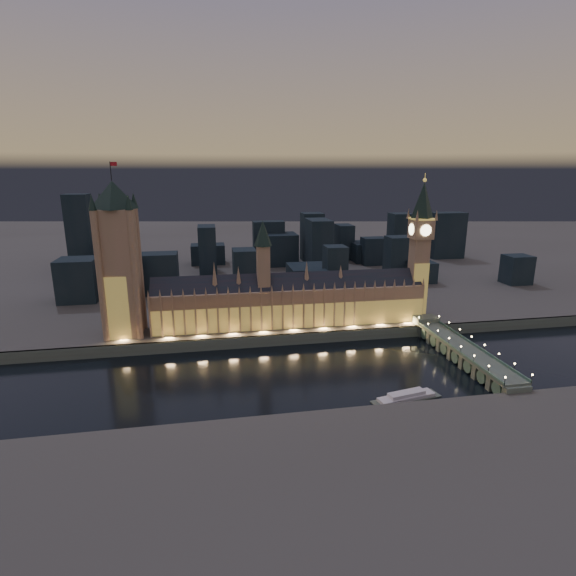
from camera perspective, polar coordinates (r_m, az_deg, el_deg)
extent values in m
plane|color=black|center=(284.17, 0.97, -10.31)|extent=(2000.00, 2000.00, 0.00)
cube|color=#43423A|center=(782.68, -6.40, 6.19)|extent=(2000.00, 960.00, 8.00)
cube|color=#4C5344|center=(319.64, -0.44, -6.58)|extent=(2000.00, 2.50, 8.00)
cube|color=#947B57|center=(334.56, 0.32, -2.32)|extent=(200.27, 22.86, 28.00)
cube|color=#B89A42|center=(326.51, 0.65, -3.68)|extent=(200.00, 0.50, 18.00)
cube|color=black|center=(329.94, 0.33, 0.50)|extent=(200.21, 19.13, 16.26)
cube|color=#947B57|center=(324.00, -3.15, 2.57)|extent=(9.00, 9.00, 32.00)
cone|color=black|center=(319.62, -3.22, 6.95)|extent=(13.00, 13.00, 18.00)
cube|color=#947B57|center=(322.12, -17.13, -3.69)|extent=(1.20, 1.20, 28.00)
cone|color=#947B57|center=(317.89, -17.35, -0.75)|extent=(2.00, 2.00, 6.00)
cube|color=#947B57|center=(321.21, -15.77, -3.64)|extent=(1.20, 1.20, 28.00)
cone|color=#947B57|center=(316.97, -15.97, -0.69)|extent=(2.00, 2.00, 6.00)
cube|color=#947B57|center=(320.48, -14.40, -3.59)|extent=(1.20, 1.20, 28.00)
cone|color=#947B57|center=(316.23, -14.59, -0.63)|extent=(2.00, 2.00, 6.00)
cube|color=#947B57|center=(319.94, -13.03, -3.53)|extent=(1.20, 1.20, 28.00)
cone|color=#947B57|center=(315.68, -13.20, -0.57)|extent=(2.00, 2.00, 6.00)
cube|color=#947B57|center=(319.58, -11.65, -3.47)|extent=(1.20, 1.20, 28.00)
cone|color=#947B57|center=(315.31, -11.80, -0.50)|extent=(2.00, 2.00, 6.00)
cube|color=#947B57|center=(319.40, -10.27, -3.41)|extent=(1.20, 1.20, 28.00)
cone|color=#947B57|center=(315.13, -10.41, -0.44)|extent=(2.00, 2.00, 6.00)
cube|color=#947B57|center=(319.41, -8.89, -3.35)|extent=(1.20, 1.20, 28.00)
cone|color=#947B57|center=(315.14, -9.01, -0.38)|extent=(2.00, 2.00, 6.00)
cube|color=#947B57|center=(319.60, -7.51, -3.28)|extent=(1.20, 1.20, 28.00)
cone|color=#947B57|center=(315.34, -7.61, -0.31)|extent=(2.00, 2.00, 6.00)
cube|color=#947B57|center=(319.98, -6.13, -3.22)|extent=(1.20, 1.20, 28.00)
cone|color=#947B57|center=(315.73, -6.22, -0.25)|extent=(2.00, 2.00, 6.00)
cube|color=#947B57|center=(320.55, -4.76, -3.15)|extent=(1.20, 1.20, 28.00)
cone|color=#947B57|center=(316.30, -4.83, -0.19)|extent=(2.00, 2.00, 6.00)
cube|color=#947B57|center=(321.30, -3.39, -3.08)|extent=(1.20, 1.20, 28.00)
cone|color=#947B57|center=(317.05, -3.45, -0.12)|extent=(2.00, 2.00, 6.00)
cube|color=#947B57|center=(322.23, -2.03, -3.01)|extent=(1.20, 1.20, 28.00)
cone|color=#947B57|center=(318.00, -2.07, -0.06)|extent=(2.00, 2.00, 6.00)
cube|color=#947B57|center=(323.34, -0.68, -2.94)|extent=(1.20, 1.20, 28.00)
cone|color=#947B57|center=(319.12, -0.70, 0.00)|extent=(2.00, 2.00, 6.00)
cube|color=#947B57|center=(324.62, 0.66, -2.87)|extent=(1.20, 1.20, 28.00)
cone|color=#947B57|center=(320.43, 0.65, 0.06)|extent=(2.00, 2.00, 6.00)
cube|color=#947B57|center=(326.09, 1.99, -2.79)|extent=(1.20, 1.20, 28.00)
cone|color=#947B57|center=(321.91, 2.00, 0.12)|extent=(2.00, 2.00, 6.00)
cube|color=#947B57|center=(327.73, 3.31, -2.72)|extent=(1.20, 1.20, 28.00)
cone|color=#947B57|center=(323.57, 3.33, 0.19)|extent=(2.00, 2.00, 6.00)
cube|color=#947B57|center=(329.54, 4.61, -2.64)|extent=(1.20, 1.20, 28.00)
cone|color=#947B57|center=(325.40, 4.65, 0.25)|extent=(2.00, 2.00, 6.00)
cube|color=#947B57|center=(331.52, 5.90, -2.57)|extent=(1.20, 1.20, 28.00)
cone|color=#947B57|center=(327.41, 5.95, 0.30)|extent=(2.00, 2.00, 6.00)
cube|color=#947B57|center=(333.66, 7.17, -2.49)|extent=(1.20, 1.20, 28.00)
cone|color=#947B57|center=(329.58, 7.24, 0.36)|extent=(2.00, 2.00, 6.00)
cube|color=#947B57|center=(335.97, 8.43, -2.41)|extent=(1.20, 1.20, 28.00)
cone|color=#947B57|center=(331.91, 8.50, 0.42)|extent=(2.00, 2.00, 6.00)
cube|color=#947B57|center=(338.43, 9.66, -2.34)|extent=(1.20, 1.20, 28.00)
cone|color=#947B57|center=(334.41, 9.75, 0.48)|extent=(2.00, 2.00, 6.00)
cube|color=#947B57|center=(341.05, 10.88, -2.26)|extent=(1.20, 1.20, 28.00)
cone|color=#947B57|center=(337.06, 10.99, 0.53)|extent=(2.00, 2.00, 6.00)
cube|color=#947B57|center=(343.83, 12.08, -2.18)|extent=(1.20, 1.20, 28.00)
cone|color=#947B57|center=(339.87, 12.20, 0.59)|extent=(2.00, 2.00, 6.00)
cube|color=#947B57|center=(346.75, 13.26, -2.11)|extent=(1.20, 1.20, 28.00)
cone|color=#947B57|center=(342.82, 13.39, 0.64)|extent=(2.00, 2.00, 6.00)
cube|color=#947B57|center=(349.82, 14.42, -2.03)|extent=(1.20, 1.20, 28.00)
cone|color=#947B57|center=(345.93, 14.56, 0.69)|extent=(2.00, 2.00, 6.00)
cube|color=#947B57|center=(353.03, 15.56, -1.96)|extent=(1.20, 1.20, 28.00)
cone|color=#947B57|center=(349.17, 15.71, 0.74)|extent=(2.00, 2.00, 6.00)
cube|color=#947B57|center=(356.37, 16.67, -1.88)|extent=(1.20, 1.20, 28.00)
cone|color=#947B57|center=(352.55, 16.83, 0.79)|extent=(2.00, 2.00, 6.00)
cone|color=#947B57|center=(322.42, -9.33, 1.79)|extent=(4.40, 4.40, 18.00)
cone|color=#947B57|center=(323.48, -6.31, 1.58)|extent=(4.40, 4.40, 14.00)
cone|color=#947B57|center=(330.16, 2.38, 2.10)|extent=(4.40, 4.40, 16.00)
cone|color=#947B57|center=(337.08, 6.70, 1.93)|extent=(4.40, 4.40, 12.00)
cube|color=#947B57|center=(327.36, -20.47, 1.73)|extent=(23.66, 23.66, 87.57)
cube|color=#B89A42|center=(322.07, -20.46, -2.49)|extent=(22.00, 0.50, 44.00)
cone|color=black|center=(320.40, -21.33, 10.96)|extent=(31.68, 31.68, 18.00)
cylinder|color=black|center=(319.99, -21.59, 13.63)|extent=(0.50, 0.50, 12.00)
cube|color=red|center=(319.60, -21.27, 14.47)|extent=(4.00, 0.15, 2.50)
cylinder|color=#947B57|center=(319.08, -22.74, 1.19)|extent=(4.40, 4.40, 87.57)
cone|color=black|center=(312.17, -23.64, 9.92)|extent=(5.20, 5.20, 10.00)
cylinder|color=#947B57|center=(340.06, -21.98, 2.05)|extent=(4.40, 4.40, 87.57)
cone|color=black|center=(333.59, -22.80, 10.25)|extent=(5.20, 5.20, 10.00)
cylinder|color=#947B57|center=(314.91, -18.84, 1.39)|extent=(4.40, 4.40, 87.57)
cone|color=black|center=(307.91, -19.61, 10.25)|extent=(5.20, 5.20, 10.00)
cylinder|color=#947B57|center=(336.15, -18.31, 2.25)|extent=(4.40, 4.40, 87.57)
cone|color=black|center=(329.60, -19.01, 10.55)|extent=(5.20, 5.20, 10.00)
cube|color=#947B57|center=(361.13, 16.11, 1.18)|extent=(12.46, 12.46, 62.10)
cube|color=#B89A42|center=(357.94, 16.43, -0.46)|extent=(12.00, 0.50, 44.00)
cube|color=#947B57|center=(354.44, 16.55, 7.19)|extent=(15.00, 15.00, 14.31)
cube|color=#F2C64C|center=(353.57, 16.64, 8.43)|extent=(15.75, 15.75, 1.20)
cone|color=black|center=(352.45, 16.81, 10.63)|extent=(18.00, 18.00, 26.00)
sphere|color=#F2C64C|center=(351.83, 16.99, 12.98)|extent=(2.80, 2.80, 2.80)
cylinder|color=#F2C64C|center=(351.78, 17.02, 13.38)|extent=(0.40, 0.40, 5.00)
cylinder|color=#FFF2BF|center=(347.58, 17.11, 7.01)|extent=(8.40, 0.50, 8.40)
cylinder|color=#FFF2BF|center=(361.33, 16.00, 7.36)|extent=(8.40, 0.50, 8.40)
cylinder|color=#FFF2BF|center=(351.05, 15.41, 7.20)|extent=(0.50, 8.40, 8.40)
cylinder|color=#FFF2BF|center=(357.96, 17.67, 7.17)|extent=(0.50, 8.40, 8.40)
cone|color=#947B57|center=(343.23, 16.11, 8.87)|extent=(2.60, 2.60, 8.00)
cone|color=#947B57|center=(356.70, 15.05, 9.15)|extent=(2.60, 2.60, 8.00)
cone|color=#947B57|center=(350.06, 18.34, 8.80)|extent=(2.60, 2.60, 8.00)
cone|color=#947B57|center=(363.28, 17.22, 9.09)|extent=(2.60, 2.60, 8.00)
cube|color=#4C5344|center=(310.25, 21.63, -7.27)|extent=(16.80, 100.00, 1.60)
cube|color=#3B5742|center=(305.73, 20.37, -7.19)|extent=(0.80, 100.00, 1.60)
cube|color=#3B5742|center=(313.92, 22.91, -6.87)|extent=(0.80, 100.00, 1.60)
cube|color=#4C5344|center=(355.10, 17.04, -4.22)|extent=(16.80, 12.00, 9.50)
cube|color=#4C5344|center=(275.13, 27.01, -11.93)|extent=(15.12, 4.00, 9.50)
cylinder|color=black|center=(267.11, 25.83, -10.61)|extent=(0.30, 0.30, 4.40)
sphere|color=#FFD88C|center=(266.19, 25.88, -10.16)|extent=(1.00, 1.00, 1.00)
cylinder|color=black|center=(276.45, 28.56, -10.09)|extent=(0.30, 0.30, 4.40)
sphere|color=#FFD88C|center=(275.56, 28.62, -9.66)|extent=(1.00, 1.00, 1.00)
cube|color=#4C5344|center=(285.30, 25.29, -10.76)|extent=(15.12, 4.00, 9.50)
cylinder|color=black|center=(277.57, 24.12, -9.45)|extent=(0.30, 0.30, 4.40)
sphere|color=#FFD88C|center=(276.68, 24.17, -9.01)|extent=(1.00, 1.00, 1.00)
cylinder|color=black|center=(286.57, 26.80, -9.00)|extent=(0.30, 0.30, 4.40)
sphere|color=#FFD88C|center=(285.71, 26.86, -8.58)|extent=(1.00, 1.00, 1.00)
cube|color=#4C5344|center=(295.81, 23.70, -9.67)|extent=(15.12, 4.00, 9.50)
cylinder|color=black|center=(288.36, 22.54, -8.37)|extent=(0.30, 0.30, 4.40)
sphere|color=#FFD88C|center=(287.51, 22.58, -7.94)|extent=(1.00, 1.00, 1.00)
cylinder|color=black|center=(297.03, 25.17, -7.98)|extent=(0.30, 0.30, 4.40)
sphere|color=#FFD88C|center=(296.20, 25.22, -7.57)|extent=(1.00, 1.00, 1.00)
cube|color=#4C5344|center=(306.62, 22.24, -8.64)|extent=(15.12, 4.00, 9.50)
cylinder|color=black|center=(299.45, 21.09, -7.36)|extent=(0.30, 0.30, 4.40)
sphere|color=#FFD88C|center=(298.62, 21.13, -6.95)|extent=(1.00, 1.00, 1.00)
cylinder|color=black|center=(307.80, 23.66, -7.02)|extent=(0.30, 0.30, 4.40)
sphere|color=#FFD88C|center=(307.00, 23.70, -6.62)|extent=(1.00, 1.00, 1.00)
cube|color=#4C5344|center=(317.71, 20.88, -7.68)|extent=(15.12, 4.00, 9.50)
cylinder|color=black|center=(310.79, 19.74, -6.42)|extent=(0.30, 0.30, 4.40)
sphere|color=#FFD88C|center=(310.00, 19.78, -6.02)|extent=(1.00, 1.00, 1.00)
cylinder|color=black|center=(318.85, 22.26, -6.13)|extent=(0.30, 0.30, 4.40)
sphere|color=#FFD88C|center=(318.08, 22.30, -5.74)|extent=(1.00, 1.00, 1.00)
cube|color=#4C5344|center=(329.05, 19.62, -6.78)|extent=(15.12, 4.00, 9.50)
cylinder|color=black|center=(322.37, 18.50, -5.54)|extent=(0.30, 0.30, 4.40)
sphere|color=#FFD88C|center=(321.60, 18.53, -5.16)|extent=(1.00, 1.00, 1.00)
cylinder|color=black|center=(330.15, 20.95, -5.29)|extent=(0.30, 0.30, 4.40)
sphere|color=#FFD88C|center=(329.40, 20.99, -4.91)|extent=(1.00, 1.00, 1.00)
cube|color=#4C5344|center=(340.60, 18.44, -5.94)|extent=(15.12, 4.00, 9.50)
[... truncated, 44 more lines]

